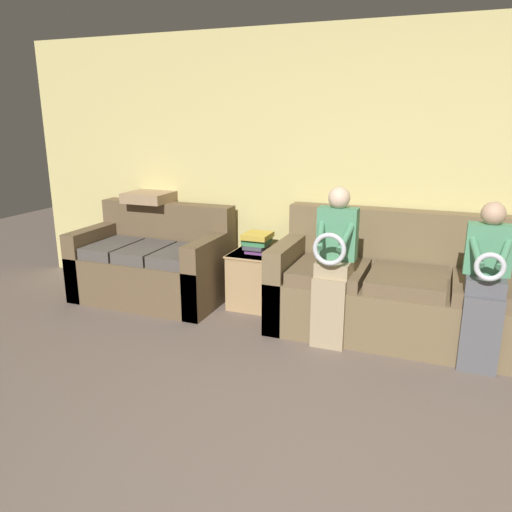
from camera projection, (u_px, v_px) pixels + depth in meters
wall_back at (399, 175)px, 4.37m from camera, size 7.81×0.06×2.55m
couch_main at (407, 294)px, 4.14m from camera, size 2.21×0.92×0.99m
couch_side at (154, 265)px, 4.98m from camera, size 1.45×0.86×0.92m
child_left_seated at (334, 260)px, 3.89m from camera, size 0.31×0.37×1.25m
child_right_seated at (486, 280)px, 3.52m from camera, size 0.32×0.37×1.20m
side_shelf at (256, 278)px, 4.79m from camera, size 0.45×0.53×0.53m
book_stack at (257, 242)px, 4.69m from camera, size 0.25×0.27×0.18m
throw_pillow at (150, 197)px, 5.13m from camera, size 0.45×0.45×0.10m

